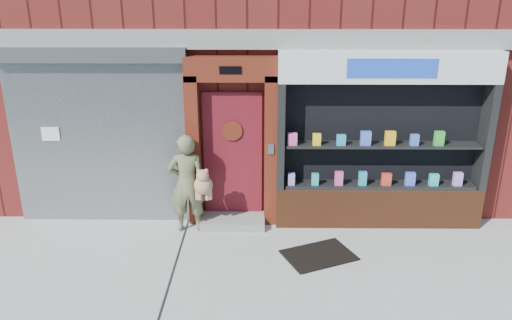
{
  "coord_description": "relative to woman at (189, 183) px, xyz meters",
  "views": [
    {
      "loc": [
        -0.27,
        -6.11,
        3.99
      ],
      "look_at": [
        -0.34,
        1.0,
        1.46
      ],
      "focal_mm": 35.0,
      "sensor_mm": 36.0,
      "label": 1
    }
  ],
  "objects": [
    {
      "name": "ground",
      "position": [
        1.47,
        -1.54,
        -0.85
      ],
      "size": [
        80.0,
        80.0,
        0.0
      ],
      "primitive_type": "plane",
      "color": "#9E9E99",
      "rests_on": "ground"
    },
    {
      "name": "red_door_bay",
      "position": [
        0.72,
        0.32,
        0.61
      ],
      "size": [
        1.52,
        0.58,
        2.9
      ],
      "color": "#55190E",
      "rests_on": "ground"
    },
    {
      "name": "doormat",
      "position": [
        2.1,
        -0.86,
        -0.84
      ],
      "size": [
        1.24,
        1.08,
        0.03
      ],
      "primitive_type": "cube",
      "rotation": [
        0.0,
        0.0,
        0.42
      ],
      "color": "black",
      "rests_on": "ground"
    },
    {
      "name": "pharmacy_bay",
      "position": [
        3.21,
        0.28,
        0.52
      ],
      "size": [
        3.5,
        0.41,
        3.0
      ],
      "color": "brown",
      "rests_on": "ground"
    },
    {
      "name": "woman",
      "position": [
        0.0,
        0.0,
        0.0
      ],
      "size": [
        0.77,
        0.53,
        1.69
      ],
      "color": "#636542",
      "rests_on": "ground"
    },
    {
      "name": "shutter_bay",
      "position": [
        -1.53,
        0.39,
        0.87
      ],
      "size": [
        3.1,
        0.3,
        3.04
      ],
      "color": "gray",
      "rests_on": "ground"
    }
  ]
}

